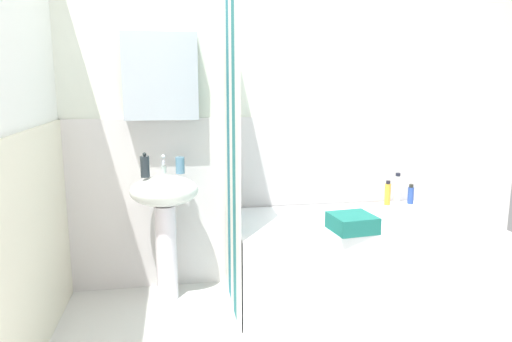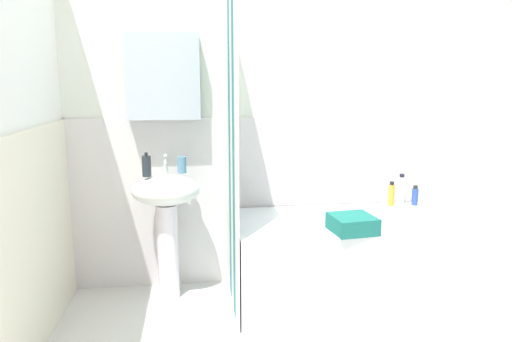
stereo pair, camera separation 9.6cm
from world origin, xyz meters
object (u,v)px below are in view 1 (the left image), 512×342
at_px(shampoo_bottle, 411,195).
at_px(bathtub, 342,258).
at_px(sink, 165,210).
at_px(body_wash_bottle, 397,189).
at_px(lotion_bottle, 388,194).
at_px(towel_folded, 352,223).
at_px(soap_dispenser, 145,166).
at_px(toothbrush_cup, 180,165).

bearing_deg(shampoo_bottle, bathtub, -155.39).
height_order(sink, body_wash_bottle, sink).
distance_m(lotion_bottle, towel_folded, 0.72).
distance_m(shampoo_bottle, body_wash_bottle, 0.11).
height_order(sink, shampoo_bottle, sink).
bearing_deg(sink, towel_folded, -21.34).
bearing_deg(soap_dispenser, sink, 12.71).
height_order(toothbrush_cup, body_wash_bottle, toothbrush_cup).
relative_size(sink, body_wash_bottle, 3.66).
relative_size(sink, shampoo_bottle, 5.76).
distance_m(toothbrush_cup, lotion_bottle, 1.51).
distance_m(soap_dispenser, toothbrush_cup, 0.24).
xyz_separation_m(soap_dispenser, lotion_bottle, (1.71, 0.13, -0.28)).
distance_m(sink, toothbrush_cup, 0.31).
xyz_separation_m(sink, towel_folded, (1.12, -0.44, -0.01)).
xyz_separation_m(lotion_bottle, towel_folded, (-0.47, -0.54, -0.03)).
bearing_deg(lotion_bottle, body_wash_bottle, 13.25).
relative_size(soap_dispenser, bathtub, 0.11).
bearing_deg(bathtub, soap_dispenser, 173.15).
relative_size(bathtub, shampoo_bottle, 9.81).
bearing_deg(toothbrush_cup, towel_folded, -26.47).
bearing_deg(towel_folded, toothbrush_cup, 153.53).
bearing_deg(toothbrush_cup, soap_dispenser, -157.31).
bearing_deg(towel_folded, body_wash_bottle, 45.19).
relative_size(lotion_bottle, towel_folded, 0.73).
bearing_deg(sink, toothbrush_cup, 31.83).
distance_m(body_wash_bottle, lotion_bottle, 0.09).
bearing_deg(shampoo_bottle, lotion_bottle, -179.37).
bearing_deg(soap_dispenser, lotion_bottle, 4.32).
relative_size(toothbrush_cup, shampoo_bottle, 0.74).
relative_size(soap_dispenser, toothbrush_cup, 1.46).
bearing_deg(toothbrush_cup, body_wash_bottle, 2.05).
distance_m(toothbrush_cup, body_wash_bottle, 1.59).
bearing_deg(body_wash_bottle, lotion_bottle, -166.75).
bearing_deg(body_wash_bottle, towel_folded, -134.81).
bearing_deg(body_wash_bottle, shampoo_bottle, -9.89).
distance_m(toothbrush_cup, towel_folded, 1.17).
distance_m(shampoo_bottle, lotion_bottle, 0.18).
bearing_deg(soap_dispenser, shampoo_bottle, 3.96).
bearing_deg(soap_dispenser, bathtub, -6.85).
bearing_deg(lotion_bottle, toothbrush_cup, -178.58).
distance_m(bathtub, shampoo_bottle, 0.76).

